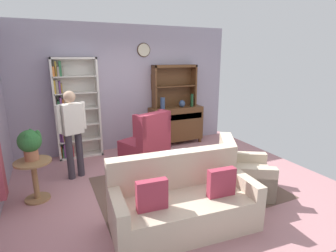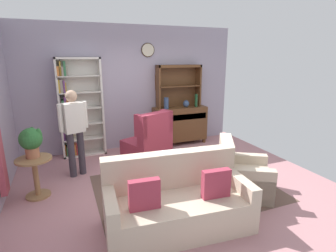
{
  "view_description": "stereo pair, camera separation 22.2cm",
  "coord_description": "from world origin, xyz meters",
  "px_view_note": "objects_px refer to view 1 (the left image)",
  "views": [
    {
      "loc": [
        -1.75,
        -3.8,
        2.12
      ],
      "look_at": [
        0.1,
        0.2,
        0.95
      ],
      "focal_mm": 28.24,
      "sensor_mm": 36.0,
      "label": 1
    },
    {
      "loc": [
        -1.54,
        -3.89,
        2.12
      ],
      "look_at": [
        0.1,
        0.2,
        0.95
      ],
      "focal_mm": 28.24,
      "sensor_mm": 36.0,
      "label": 2
    }
  ],
  "objects_px": {
    "plant_stand": "(35,176)",
    "person_reading": "(72,129)",
    "vase_round": "(182,104)",
    "bottle_wine": "(192,100)",
    "wingback_chair": "(147,143)",
    "coffee_table": "(167,172)",
    "couch_floral": "(182,203)",
    "bookshelf": "(73,110)",
    "book_stack": "(159,166)",
    "vase_tall": "(163,103)",
    "armchair_floral": "(242,175)",
    "sideboard": "(176,123)",
    "sideboard_hutch": "(174,80)",
    "potted_plant_large": "(30,143)"
  },
  "relations": [
    {
      "from": "plant_stand",
      "to": "person_reading",
      "type": "distance_m",
      "value": 1.0
    },
    {
      "from": "vase_tall",
      "to": "armchair_floral",
      "type": "xyz_separation_m",
      "value": [
        0.26,
        -2.56,
        -0.76
      ]
    },
    {
      "from": "bookshelf",
      "to": "coffee_table",
      "type": "height_order",
      "value": "bookshelf"
    },
    {
      "from": "wingback_chair",
      "to": "coffee_table",
      "type": "relative_size",
      "value": 1.31
    },
    {
      "from": "bookshelf",
      "to": "coffee_table",
      "type": "xyz_separation_m",
      "value": [
        1.12,
        -2.25,
        -0.68
      ]
    },
    {
      "from": "bookshelf",
      "to": "vase_round",
      "type": "height_order",
      "value": "bookshelf"
    },
    {
      "from": "bookshelf",
      "to": "armchair_floral",
      "type": "xyz_separation_m",
      "value": [
        2.22,
        -2.73,
        -0.74
      ]
    },
    {
      "from": "sideboard_hutch",
      "to": "wingback_chair",
      "type": "distance_m",
      "value": 1.82
    },
    {
      "from": "sideboard",
      "to": "armchair_floral",
      "type": "xyz_separation_m",
      "value": [
        -0.13,
        -2.64,
        -0.22
      ]
    },
    {
      "from": "bottle_wine",
      "to": "wingback_chair",
      "type": "relative_size",
      "value": 0.3
    },
    {
      "from": "couch_floral",
      "to": "person_reading",
      "type": "bearing_deg",
      "value": 117.93
    },
    {
      "from": "vase_round",
      "to": "bottle_wine",
      "type": "relative_size",
      "value": 0.55
    },
    {
      "from": "coffee_table",
      "to": "plant_stand",
      "type": "bearing_deg",
      "value": 161.91
    },
    {
      "from": "sideboard",
      "to": "couch_floral",
      "type": "distance_m",
      "value": 3.33
    },
    {
      "from": "sideboard_hutch",
      "to": "book_stack",
      "type": "height_order",
      "value": "sideboard_hutch"
    },
    {
      "from": "plant_stand",
      "to": "book_stack",
      "type": "relative_size",
      "value": 3.17
    },
    {
      "from": "sideboard",
      "to": "book_stack",
      "type": "height_order",
      "value": "sideboard"
    },
    {
      "from": "sideboard",
      "to": "vase_round",
      "type": "height_order",
      "value": "vase_round"
    },
    {
      "from": "vase_round",
      "to": "armchair_floral",
      "type": "relative_size",
      "value": 0.16
    },
    {
      "from": "armchair_floral",
      "to": "potted_plant_large",
      "type": "height_order",
      "value": "potted_plant_large"
    },
    {
      "from": "potted_plant_large",
      "to": "plant_stand",
      "type": "bearing_deg",
      "value": -89.17
    },
    {
      "from": "bottle_wine",
      "to": "potted_plant_large",
      "type": "relative_size",
      "value": 0.68
    },
    {
      "from": "coffee_table",
      "to": "bottle_wine",
      "type": "bearing_deg",
      "value": 51.95
    },
    {
      "from": "bookshelf",
      "to": "sideboard_hutch",
      "type": "distance_m",
      "value": 2.41
    },
    {
      "from": "bottle_wine",
      "to": "couch_floral",
      "type": "distance_m",
      "value": 3.51
    },
    {
      "from": "potted_plant_large",
      "to": "bookshelf",
      "type": "bearing_deg",
      "value": 64.18
    },
    {
      "from": "bookshelf",
      "to": "bottle_wine",
      "type": "height_order",
      "value": "bookshelf"
    },
    {
      "from": "sideboard_hutch",
      "to": "vase_tall",
      "type": "xyz_separation_m",
      "value": [
        -0.39,
        -0.19,
        -0.51
      ]
    },
    {
      "from": "plant_stand",
      "to": "person_reading",
      "type": "height_order",
      "value": "person_reading"
    },
    {
      "from": "bottle_wine",
      "to": "couch_floral",
      "type": "bearing_deg",
      "value": -121.55
    },
    {
      "from": "bottle_wine",
      "to": "couch_floral",
      "type": "height_order",
      "value": "bottle_wine"
    },
    {
      "from": "bottle_wine",
      "to": "coffee_table",
      "type": "height_order",
      "value": "bottle_wine"
    },
    {
      "from": "bottle_wine",
      "to": "coffee_table",
      "type": "xyz_separation_m",
      "value": [
        -1.62,
        -2.07,
        -0.72
      ]
    },
    {
      "from": "sideboard_hutch",
      "to": "potted_plant_large",
      "type": "relative_size",
      "value": 2.41
    },
    {
      "from": "plant_stand",
      "to": "coffee_table",
      "type": "relative_size",
      "value": 0.79
    },
    {
      "from": "bookshelf",
      "to": "armchair_floral",
      "type": "relative_size",
      "value": 2.0
    },
    {
      "from": "armchair_floral",
      "to": "potted_plant_large",
      "type": "bearing_deg",
      "value": 158.98
    },
    {
      "from": "vase_tall",
      "to": "person_reading",
      "type": "xyz_separation_m",
      "value": [
        -2.1,
        -0.89,
        -0.15
      ]
    },
    {
      "from": "bookshelf",
      "to": "person_reading",
      "type": "xyz_separation_m",
      "value": [
        -0.13,
        -1.06,
        -0.12
      ]
    },
    {
      "from": "sideboard_hutch",
      "to": "potted_plant_large",
      "type": "height_order",
      "value": "sideboard_hutch"
    },
    {
      "from": "couch_floral",
      "to": "coffee_table",
      "type": "bearing_deg",
      "value": 78.46
    },
    {
      "from": "plant_stand",
      "to": "coffee_table",
      "type": "height_order",
      "value": "plant_stand"
    },
    {
      "from": "wingback_chair",
      "to": "coffee_table",
      "type": "xyz_separation_m",
      "value": [
        -0.17,
        -1.36,
        -0.03
      ]
    },
    {
      "from": "couch_floral",
      "to": "potted_plant_large",
      "type": "relative_size",
      "value": 4.08
    },
    {
      "from": "sideboard_hutch",
      "to": "vase_round",
      "type": "height_order",
      "value": "sideboard_hutch"
    },
    {
      "from": "wingback_chair",
      "to": "plant_stand",
      "type": "xyz_separation_m",
      "value": [
        -2.06,
        -0.75,
        0.01
      ]
    },
    {
      "from": "sideboard",
      "to": "coffee_table",
      "type": "bearing_deg",
      "value": -119.67
    },
    {
      "from": "book_stack",
      "to": "bottle_wine",
      "type": "bearing_deg",
      "value": 49.6
    },
    {
      "from": "vase_tall",
      "to": "wingback_chair",
      "type": "relative_size",
      "value": 0.25
    },
    {
      "from": "vase_round",
      "to": "book_stack",
      "type": "relative_size",
      "value": 0.86
    }
  ]
}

